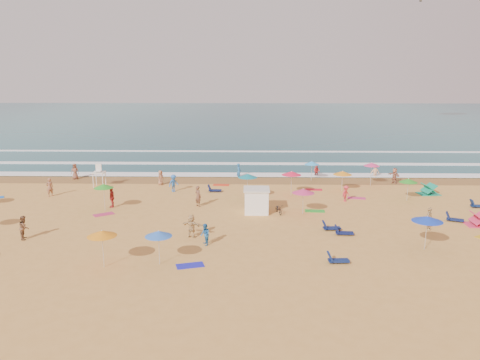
{
  "coord_description": "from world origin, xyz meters",
  "views": [
    {
      "loc": [
        2.49,
        -38.64,
        11.63
      ],
      "look_at": [
        1.57,
        6.0,
        1.5
      ],
      "focal_mm": 35.0,
      "sensor_mm": 36.0,
      "label": 1
    }
  ],
  "objects": [
    {
      "name": "towels",
      "position": [
        -2.58,
        -1.24,
        0.01
      ],
      "size": [
        49.49,
        26.54,
        0.03
      ],
      "color": "red",
      "rests_on": "ground"
    },
    {
      "name": "bicycle",
      "position": [
        5.01,
        -0.26,
        0.41
      ],
      "size": [
        0.89,
        1.63,
        0.81
      ],
      "primitive_type": "imported",
      "rotation": [
        0.0,
        0.0,
        0.24
      ],
      "color": "black",
      "rests_on": "ground"
    },
    {
      "name": "ocean",
      "position": [
        0.0,
        84.0,
        0.0
      ],
      "size": [
        220.0,
        140.0,
        0.18
      ],
      "primitive_type": "cube",
      "color": "#0C4756",
      "rests_on": "ground"
    },
    {
      "name": "beachgoers",
      "position": [
        0.03,
        4.38,
        0.82
      ],
      "size": [
        45.46,
        23.84,
        2.13
      ],
      "color": "blue",
      "rests_on": "ground"
    },
    {
      "name": "popup_tents",
      "position": [
        20.44,
        1.8,
        0.6
      ],
      "size": [
        2.42,
        11.57,
        1.2
      ],
      "color": "#DE315D",
      "rests_on": "ground"
    },
    {
      "name": "wet_sand",
      "position": [
        0.0,
        12.5,
        0.01
      ],
      "size": [
        220.0,
        220.0,
        0.0
      ],
      "primitive_type": "plane",
      "color": "olive",
      "rests_on": "ground"
    },
    {
      "name": "surf_foam",
      "position": [
        0.0,
        21.32,
        0.1
      ],
      "size": [
        200.0,
        18.7,
        0.05
      ],
      "color": "white",
      "rests_on": "ground"
    },
    {
      "name": "lifeguard_stand",
      "position": [
        -13.35,
        9.14,
        1.05
      ],
      "size": [
        1.2,
        1.2,
        2.1
      ],
      "primitive_type": null,
      "color": "white",
      "rests_on": "ground"
    },
    {
      "name": "ground",
      "position": [
        0.0,
        0.0,
        0.0
      ],
      "size": [
        220.0,
        220.0,
        0.0
      ],
      "primitive_type": "plane",
      "color": "gold",
      "rests_on": "ground"
    },
    {
      "name": "beach_umbrellas",
      "position": [
        1.09,
        -0.11,
        2.13
      ],
      "size": [
        58.32,
        30.32,
        0.8
      ],
      "color": "#E03173",
      "rests_on": "ground"
    },
    {
      "name": "loungers",
      "position": [
        3.35,
        -4.18,
        0.17
      ],
      "size": [
        50.26,
        18.67,
        0.34
      ],
      "color": "#0F1A4E",
      "rests_on": "ground"
    },
    {
      "name": "cabana_roof",
      "position": [
        3.11,
        0.04,
        2.06
      ],
      "size": [
        2.2,
        2.2,
        0.12
      ],
      "primitive_type": "cube",
      "color": "silver",
      "rests_on": "cabana"
    },
    {
      "name": "cabana",
      "position": [
        3.11,
        0.04,
        1.0
      ],
      "size": [
        2.0,
        2.0,
        2.0
      ],
      "primitive_type": "cube",
      "color": "white",
      "rests_on": "ground"
    }
  ]
}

